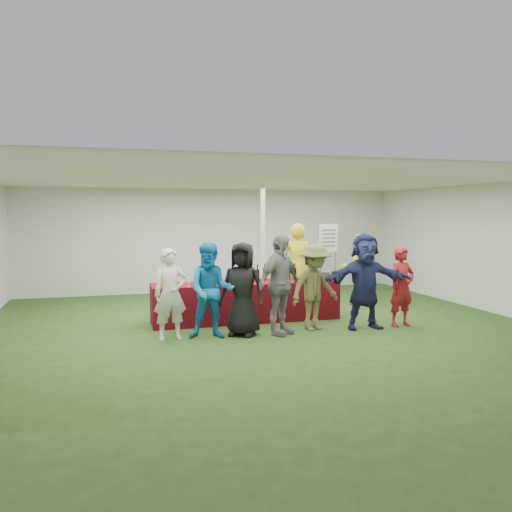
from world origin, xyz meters
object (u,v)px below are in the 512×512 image
object	(u,v)px
customer_6	(402,287)
customer_0	(170,294)
customer_3	(280,284)
wine_list_sign	(328,243)
dump_bucket	(324,276)
customer_1	(211,290)
serving_table	(246,301)
staff_back	(358,269)
customer_2	(242,289)
customer_4	(315,287)
staff_pourer	(297,267)
customer_5	(365,281)

from	to	relation	value
customer_6	customer_0	bearing A→B (deg)	166.53
customer_3	wine_list_sign	bearing A→B (deg)	22.25
dump_bucket	customer_6	bearing A→B (deg)	-43.09
customer_1	customer_6	xyz separation A→B (m)	(3.53, -0.10, -0.07)
customer_3	serving_table	bearing A→B (deg)	69.86
staff_back	wine_list_sign	bearing A→B (deg)	-73.23
serving_table	customer_2	bearing A→B (deg)	-107.71
customer_2	dump_bucket	bearing A→B (deg)	56.94
wine_list_sign	customer_4	size ratio (longest dim) A/B	1.18
wine_list_sign	staff_back	distance (m)	1.47
dump_bucket	customer_4	distance (m)	1.03
serving_table	staff_back	xyz separation A→B (m)	(2.89, 0.96, 0.43)
customer_2	customer_4	size ratio (longest dim) A/B	1.04
staff_pourer	customer_6	size ratio (longest dim) A/B	1.27
serving_table	customer_5	distance (m)	2.30
customer_5	staff_pourer	bearing A→B (deg)	111.24
dump_bucket	customer_5	size ratio (longest dim) A/B	0.14
staff_pourer	customer_2	size ratio (longest dim) A/B	1.17
dump_bucket	customer_1	bearing A→B (deg)	-159.30
customer_2	customer_3	size ratio (longest dim) A/B	0.92
staff_pourer	customer_2	distance (m)	2.46
staff_back	customer_2	xyz separation A→B (m)	(-3.24, -2.07, -0.01)
serving_table	customer_6	size ratio (longest dim) A/B	2.46
staff_back	customer_0	xyz separation A→B (m)	(-4.44, -2.01, -0.05)
customer_1	wine_list_sign	bearing A→B (deg)	56.54
customer_3	customer_2	bearing A→B (deg)	137.06
staff_pourer	staff_back	bearing A→B (deg)	-152.10
staff_back	customer_0	size ratio (longest dim) A/B	1.07
customer_0	serving_table	bearing A→B (deg)	28.10
customer_5	customer_6	world-z (taller)	customer_5
wine_list_sign	staff_back	world-z (taller)	wine_list_sign
customer_3	customer_6	size ratio (longest dim) A/B	1.18
dump_bucket	staff_back	bearing A→B (deg)	41.33
customer_6	staff_back	bearing A→B (deg)	72.49
staff_back	customer_1	bearing A→B (deg)	40.56
staff_pourer	customer_2	world-z (taller)	staff_pourer
staff_back	customer_1	world-z (taller)	staff_back
customer_6	customer_4	bearing A→B (deg)	163.50
customer_0	customer_1	bearing A→B (deg)	-13.80
staff_pourer	customer_0	distance (m)	3.36
staff_pourer	customer_2	bearing A→B (deg)	66.47
dump_bucket	customer_6	world-z (taller)	customer_6
serving_table	staff_back	bearing A→B (deg)	18.47
customer_0	customer_3	distance (m)	1.84
customer_5	customer_0	bearing A→B (deg)	-178.40
customer_5	customer_1	bearing A→B (deg)	-177.20
serving_table	customer_0	xyz separation A→B (m)	(-1.56, -1.05, 0.38)
dump_bucket	customer_0	size ratio (longest dim) A/B	0.16
customer_6	customer_1	bearing A→B (deg)	167.55
customer_1	customer_4	distance (m)	1.87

